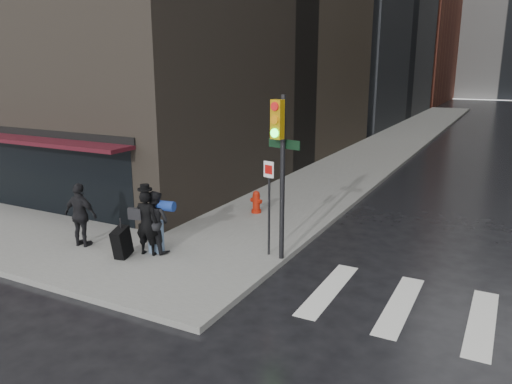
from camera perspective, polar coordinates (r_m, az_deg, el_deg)
ground at (r=12.36m, az=-9.03°, el=-9.50°), size 140.00×140.00×0.00m
sidewalk_left at (r=36.98m, az=16.74°, el=6.18°), size 4.00×50.00×0.15m
bldg_left_far at (r=74.17m, az=12.69°, el=20.29°), size 22.00×20.00×26.00m
storefront at (r=17.92m, az=-23.87°, el=3.05°), size 8.40×1.11×2.83m
man_overcoat at (r=13.17m, az=-12.95°, el=-3.77°), size 0.99×1.12×1.91m
man_jeans at (r=13.33m, az=-11.43°, el=-3.32°), size 1.18×0.66×1.66m
man_greycoat at (r=14.26m, az=-19.39°, el=-2.50°), size 1.06×0.51×1.75m
traffic_light at (r=12.12m, az=2.66°, el=4.12°), size 1.01×0.56×4.13m
fire_hydrant at (r=16.63m, az=0.03°, el=-1.25°), size 0.43×0.33×0.75m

